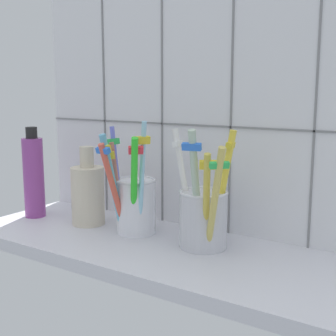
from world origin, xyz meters
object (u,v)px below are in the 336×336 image
Objects in this scene: toothbrush_cup_left at (133,201)px; toothbrush_cup_right at (204,214)px; ceramic_vase at (88,193)px; soap_bottle at (34,176)px.

toothbrush_cup_left reaches higher than toothbrush_cup_right.
toothbrush_cup_left is 9.73cm from ceramic_vase.
toothbrush_cup_right reaches higher than ceramic_vase.
toothbrush_cup_right is at bearing 3.60° from soap_bottle.
toothbrush_cup_right is at bearing 1.06° from toothbrush_cup_left.
toothbrush_cup_left is at bearing 5.10° from soap_bottle.
toothbrush_cup_left reaches higher than soap_bottle.
toothbrush_cup_right is 1.09× the size of soap_bottle.
soap_bottle is at bearing -170.89° from ceramic_vase.
toothbrush_cup_right is (12.53, 0.23, -0.27)cm from toothbrush_cup_left.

